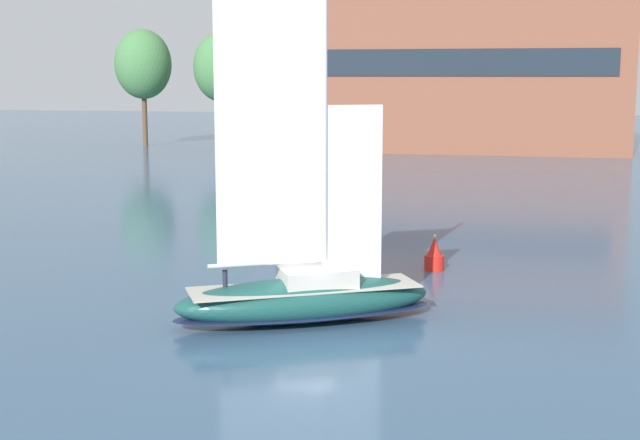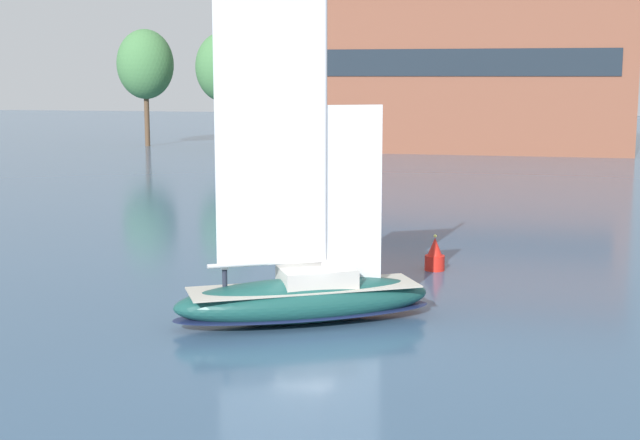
{
  "view_description": "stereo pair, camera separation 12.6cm",
  "coord_description": "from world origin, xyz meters",
  "px_view_note": "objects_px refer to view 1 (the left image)",
  "views": [
    {
      "loc": [
        7.94,
        -34.12,
        9.88
      ],
      "look_at": [
        0.0,
        3.0,
        3.7
      ],
      "focal_mm": 50.0,
      "sensor_mm": 36.0,
      "label": 1
    },
    {
      "loc": [
        8.06,
        -34.09,
        9.88
      ],
      "look_at": [
        0.0,
        3.0,
        3.7
      ],
      "focal_mm": 50.0,
      "sensor_mm": 36.0,
      "label": 2
    }
  ],
  "objects_px": {
    "tree_shore_center": "(222,67)",
    "sailboat_moored_near_marina": "(303,228)",
    "sailboat_main": "(305,294)",
    "tree_shore_left": "(143,65)",
    "channel_buoy": "(434,256)"
  },
  "relations": [
    {
      "from": "sailboat_moored_near_marina",
      "to": "tree_shore_center",
      "type": "bearing_deg",
      "value": 112.37
    },
    {
      "from": "sailboat_moored_near_marina",
      "to": "channel_buoy",
      "type": "distance_m",
      "value": 11.41
    },
    {
      "from": "tree_shore_left",
      "to": "channel_buoy",
      "type": "relative_size",
      "value": 8.73
    },
    {
      "from": "tree_shore_center",
      "to": "sailboat_main",
      "type": "bearing_deg",
      "value": -69.59
    },
    {
      "from": "channel_buoy",
      "to": "sailboat_main",
      "type": "bearing_deg",
      "value": -111.77
    },
    {
      "from": "tree_shore_center",
      "to": "sailboat_moored_near_marina",
      "type": "distance_m",
      "value": 68.29
    },
    {
      "from": "sailboat_moored_near_marina",
      "to": "channel_buoy",
      "type": "height_order",
      "value": "sailboat_moored_near_marina"
    },
    {
      "from": "sailboat_main",
      "to": "sailboat_moored_near_marina",
      "type": "distance_m",
      "value": 18.76
    },
    {
      "from": "tree_shore_center",
      "to": "sailboat_main",
      "type": "xyz_separation_m",
      "value": [
        30.01,
        -80.68,
        -9.77
      ]
    },
    {
      "from": "tree_shore_center",
      "to": "sailboat_main",
      "type": "height_order",
      "value": "tree_shore_center"
    },
    {
      "from": "tree_shore_left",
      "to": "channel_buoy",
      "type": "xyz_separation_m",
      "value": [
        46.91,
        -73.18,
        -10.64
      ]
    },
    {
      "from": "tree_shore_left",
      "to": "sailboat_moored_near_marina",
      "type": "height_order",
      "value": "tree_shore_left"
    },
    {
      "from": "tree_shore_center",
      "to": "sailboat_moored_near_marina",
      "type": "height_order",
      "value": "tree_shore_center"
    },
    {
      "from": "tree_shore_left",
      "to": "sailboat_main",
      "type": "bearing_deg",
      "value": -63.1
    },
    {
      "from": "sailboat_main",
      "to": "tree_shore_center",
      "type": "bearing_deg",
      "value": 110.41
    }
  ]
}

